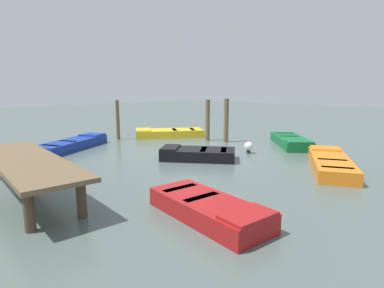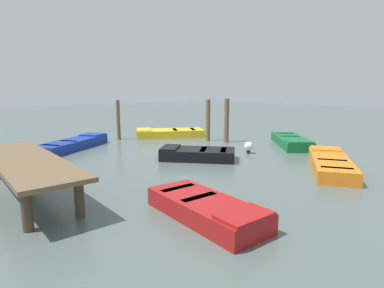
{
  "view_description": "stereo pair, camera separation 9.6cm",
  "coord_description": "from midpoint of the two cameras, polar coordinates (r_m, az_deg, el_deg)",
  "views": [
    {
      "loc": [
        -9.13,
        8.88,
        2.65
      ],
      "look_at": [
        0.0,
        0.0,
        0.35
      ],
      "focal_mm": 28.93,
      "sensor_mm": 36.0,
      "label": 1
    },
    {
      "loc": [
        -9.19,
        8.81,
        2.65
      ],
      "look_at": [
        0.0,
        0.0,
        0.35
      ],
      "focal_mm": 28.93,
      "sensor_mm": 36.0,
      "label": 2
    }
  ],
  "objects": [
    {
      "name": "ground_plane",
      "position": [
        13.0,
        0.21,
        -1.52
      ],
      "size": [
        80.0,
        80.0,
        0.0
      ],
      "primitive_type": "plane",
      "color": "#4C5B56"
    },
    {
      "name": "dock_segment",
      "position": [
        8.67,
        -28.0,
        -3.12
      ],
      "size": [
        5.54,
        1.76,
        0.95
      ],
      "rotation": [
        0.0,
        0.0,
        -0.07
      ],
      "color": "brown",
      "rests_on": "ground_plane"
    },
    {
      "name": "rowboat_yellow",
      "position": [
        17.15,
        -4.01,
        2.06
      ],
      "size": [
        3.24,
        3.83,
        0.46
      ],
      "rotation": [
        0.0,
        0.0,
        0.98
      ],
      "color": "gold",
      "rests_on": "ground_plane"
    },
    {
      "name": "rowboat_orange",
      "position": [
        11.24,
        24.38,
        -3.2
      ],
      "size": [
        2.85,
        3.88,
        0.46
      ],
      "rotation": [
        0.0,
        0.0,
        5.22
      ],
      "color": "orange",
      "rests_on": "ground_plane"
    },
    {
      "name": "rowboat_red",
      "position": [
        6.51,
        3.05,
        -11.75
      ],
      "size": [
        2.9,
        1.42,
        0.46
      ],
      "rotation": [
        0.0,
        0.0,
        3.03
      ],
      "color": "maroon",
      "rests_on": "ground_plane"
    },
    {
      "name": "rowboat_blue",
      "position": [
        14.71,
        -20.84,
        0.04
      ],
      "size": [
        2.82,
        3.88,
        0.46
      ],
      "rotation": [
        0.0,
        0.0,
        5.22
      ],
      "color": "navy",
      "rests_on": "ground_plane"
    },
    {
      "name": "rowboat_black",
      "position": [
        11.67,
        1.22,
        -1.8
      ],
      "size": [
        2.95,
        2.69,
        0.46
      ],
      "rotation": [
        0.0,
        0.0,
        0.66
      ],
      "color": "black",
      "rests_on": "ground_plane"
    },
    {
      "name": "rowboat_green",
      "position": [
        15.2,
        17.96,
        0.52
      ],
      "size": [
        3.27,
        3.41,
        0.46
      ],
      "rotation": [
        0.0,
        0.0,
        2.31
      ],
      "color": "#0F602D",
      "rests_on": "ground_plane"
    },
    {
      "name": "mooring_piling_mid_right",
      "position": [
        15.42,
        6.57,
        4.32
      ],
      "size": [
        0.24,
        0.24,
        2.15
      ],
      "primitive_type": "cylinder",
      "color": "brown",
      "rests_on": "ground_plane"
    },
    {
      "name": "mooring_piling_near_left",
      "position": [
        15.77,
        3.14,
        4.38
      ],
      "size": [
        0.23,
        0.23,
        2.09
      ],
      "primitive_type": "cylinder",
      "color": "brown",
      "rests_on": "ground_plane"
    },
    {
      "name": "mooring_piling_far_left",
      "position": [
        16.57,
        -13.26,
        4.34
      ],
      "size": [
        0.19,
        0.19,
        2.05
      ],
      "primitive_type": "cylinder",
      "color": "brown",
      "rests_on": "ground_plane"
    },
    {
      "name": "marker_buoy",
      "position": [
        12.94,
        10.6,
        -0.47
      ],
      "size": [
        0.36,
        0.36,
        0.48
      ],
      "color": "#262626",
      "rests_on": "ground_plane"
    }
  ]
}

